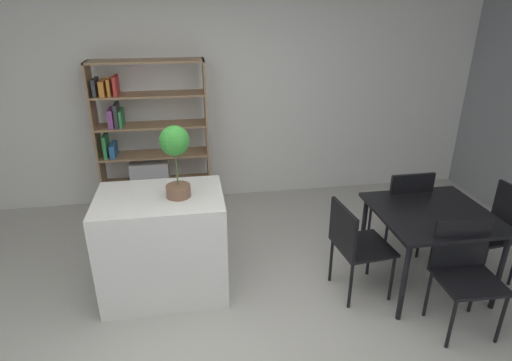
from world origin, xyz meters
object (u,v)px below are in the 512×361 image
object	(u,v)px
kitchen_island	(164,244)
dining_table	(432,220)
dining_chair_window_side	(500,225)
dining_chair_far	(403,206)
open_bookshelf	(145,146)
dining_chair_island_side	(354,241)
potted_plant_on_island	(175,153)
dining_chair_near	(464,265)

from	to	relation	value
kitchen_island	dining_table	world-z (taller)	kitchen_island
dining_chair_window_side	dining_chair_far	size ratio (longest dim) A/B	0.97
dining_chair_window_side	open_bookshelf	bearing A→B (deg)	-126.06
kitchen_island	dining_chair_island_side	world-z (taller)	kitchen_island
potted_plant_on_island	dining_chair_window_side	distance (m)	2.93
dining_table	dining_chair_far	bearing A→B (deg)	89.84
dining_table	dining_chair_island_side	bearing A→B (deg)	-179.24
open_bookshelf	dining_chair_window_side	world-z (taller)	open_bookshelf
potted_plant_on_island	dining_table	world-z (taller)	potted_plant_on_island
dining_chair_near	kitchen_island	bearing A→B (deg)	162.65
open_bookshelf	dining_chair_island_side	size ratio (longest dim) A/B	2.12
open_bookshelf	dining_chair_window_side	xyz separation A→B (m)	(3.22, -1.88, -0.29)
kitchen_island	dining_chair_far	xyz separation A→B (m)	(2.29, 0.18, 0.09)
dining_chair_island_side	potted_plant_on_island	bearing A→B (deg)	73.21
dining_chair_near	open_bookshelf	bearing A→B (deg)	138.67
potted_plant_on_island	dining_chair_far	world-z (taller)	potted_plant_on_island
dining_table	dining_chair_window_side	xyz separation A→B (m)	(0.69, 0.01, -0.12)
dining_chair_near	dining_chair_far	bearing A→B (deg)	92.09
potted_plant_on_island	dining_chair_window_side	world-z (taller)	potted_plant_on_island
potted_plant_on_island	dining_chair_near	distance (m)	2.39
dining_table	dining_chair_window_side	bearing A→B (deg)	0.74
dining_chair_island_side	dining_table	bearing A→B (deg)	-94.96
kitchen_island	dining_chair_window_side	distance (m)	2.99
dining_chair_near	dining_chair_island_side	distance (m)	0.85
open_bookshelf	dining_chair_far	bearing A→B (deg)	-28.99
dining_chair_window_side	dining_chair_near	xyz separation A→B (m)	(-0.68, -0.51, -0.01)
dining_chair_far	dining_chair_island_side	distance (m)	0.85
potted_plant_on_island	dining_chair_near	world-z (taller)	potted_plant_on_island
dining_chair_far	dining_chair_island_side	xyz separation A→B (m)	(-0.69, -0.50, -0.03)
dining_chair_far	open_bookshelf	bearing A→B (deg)	-29.77
open_bookshelf	dining_chair_far	size ratio (longest dim) A/B	1.95
dining_chair_far	dining_chair_near	distance (m)	0.98
kitchen_island	dining_chair_near	xyz separation A→B (m)	(2.29, -0.80, 0.07)
dining_chair_window_side	dining_chair_island_side	distance (m)	1.38
dining_table	dining_chair_island_side	xyz separation A→B (m)	(-0.69, -0.01, -0.14)
dining_chair_window_side	potted_plant_on_island	bearing A→B (deg)	-101.07
potted_plant_on_island	dining_chair_near	xyz separation A→B (m)	(2.13, -0.77, -0.77)
potted_plant_on_island	dining_chair_window_side	bearing A→B (deg)	-5.33
dining_table	dining_chair_far	distance (m)	0.50
dining_table	dining_chair_near	bearing A→B (deg)	-89.63
dining_table	dining_chair_far	size ratio (longest dim) A/B	1.04
dining_chair_far	dining_chair_island_side	bearing A→B (deg)	34.91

